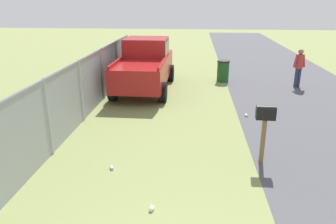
% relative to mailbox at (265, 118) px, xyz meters
% --- Properties ---
extents(mailbox, '(0.23, 0.44, 1.40)m').
position_rel_mailbox_xyz_m(mailbox, '(0.00, 0.00, 0.00)').
color(mailbox, brown).
rests_on(mailbox, ground).
extents(pickup_truck, '(4.96, 2.20, 2.09)m').
position_rel_mailbox_xyz_m(pickup_truck, '(6.30, 3.70, -0.01)').
color(pickup_truck, maroon).
rests_on(pickup_truck, ground).
extents(trash_bin, '(0.57, 0.57, 0.98)m').
position_rel_mailbox_xyz_m(trash_bin, '(7.87, 0.32, -0.62)').
color(trash_bin, '#1E4C1E').
rests_on(trash_bin, ground).
extents(pedestrian, '(0.30, 0.55, 1.65)m').
position_rel_mailbox_xyz_m(pedestrian, '(7.10, -2.82, -0.15)').
color(pedestrian, '#2D3351').
rests_on(pedestrian, ground).
extents(fence_section, '(14.24, 0.07, 1.93)m').
position_rel_mailbox_xyz_m(fence_section, '(2.37, 5.10, -0.08)').
color(fence_section, '#9EA3A8').
rests_on(fence_section, ground).
extents(litter_cup_far_scatter, '(0.12, 0.11, 0.08)m').
position_rel_mailbox_xyz_m(litter_cup_far_scatter, '(3.15, -0.11, -1.07)').
color(litter_cup_far_scatter, white).
rests_on(litter_cup_far_scatter, ground).
extents(litter_can_midfield_b, '(0.14, 0.11, 0.07)m').
position_rel_mailbox_xyz_m(litter_can_midfield_b, '(-0.63, 3.44, -1.08)').
color(litter_can_midfield_b, silver).
rests_on(litter_can_midfield_b, ground).
extents(litter_cup_midfield_a, '(0.11, 0.10, 0.08)m').
position_rel_mailbox_xyz_m(litter_cup_midfield_a, '(-2.05, 2.33, -1.07)').
color(litter_cup_midfield_a, white).
rests_on(litter_cup_midfield_a, ground).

